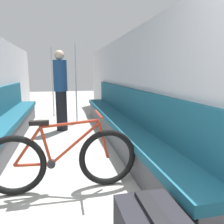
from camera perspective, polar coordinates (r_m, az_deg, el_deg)
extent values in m
cube|color=#B2B2B7|center=(4.22, 5.28, 6.41)|extent=(0.10, 9.89, 2.06)
cube|color=#4C4C51|center=(4.20, -26.38, -6.31)|extent=(0.39, 5.63, 0.38)
cube|color=#195166|center=(4.15, -26.65, -3.12)|extent=(0.46, 5.63, 0.10)
cube|color=#4C4C51|center=(4.21, 1.83, -5.20)|extent=(0.39, 5.63, 0.38)
cube|color=#195166|center=(4.15, 1.84, -2.00)|extent=(0.46, 5.63, 0.10)
cube|color=#195166|center=(4.14, 4.47, 2.51)|extent=(0.07, 5.63, 0.55)
torus|color=black|center=(2.61, -24.09, -12.66)|extent=(0.67, 0.07, 0.67)
torus|color=black|center=(2.60, -1.03, -11.79)|extent=(0.67, 0.07, 0.67)
cylinder|color=#9E2D19|center=(2.58, -19.81, -12.82)|extent=(0.38, 0.03, 0.05)
cylinder|color=#9E2D19|center=(2.52, -21.26, -8.56)|extent=(0.31, 0.03, 0.41)
cylinder|color=#9E2D19|center=(2.49, -16.90, -7.95)|extent=(0.13, 0.03, 0.48)
cylinder|color=#9E2D19|center=(2.49, -9.49, -8.07)|extent=(0.56, 0.03, 0.46)
cylinder|color=#9E2D19|center=(2.43, -10.85, -2.99)|extent=(0.64, 0.03, 0.08)
cylinder|color=#9E2D19|center=(2.52, -2.19, -7.30)|extent=(0.13, 0.03, 0.44)
cylinder|color=black|center=(2.57, -15.46, -12.91)|extent=(0.09, 0.06, 0.09)
cube|color=black|center=(2.43, -18.39, -2.71)|extent=(0.20, 0.07, 0.04)
cylinder|color=#9E2D19|center=(2.44, -3.42, -0.56)|extent=(0.02, 0.46, 0.02)
cylinder|color=gray|center=(5.77, -9.06, -2.91)|extent=(0.08, 0.08, 0.01)
cylinder|color=silver|center=(5.63, -9.35, 7.19)|extent=(0.04, 0.04, 2.04)
cylinder|color=gray|center=(6.93, -14.85, -0.91)|extent=(0.08, 0.08, 0.01)
cylinder|color=silver|center=(6.81, -15.24, 7.49)|extent=(0.04, 0.04, 2.04)
cylinder|color=black|center=(5.10, -12.96, 0.28)|extent=(0.25, 0.25, 0.90)
cylinder|color=navy|center=(5.02, -13.33, 9.18)|extent=(0.30, 0.30, 0.68)
sphere|color=beige|center=(5.03, -13.54, 14.25)|extent=(0.21, 0.21, 0.21)
cube|color=black|center=(1.60, 10.57, -23.63)|extent=(0.10, 0.42, 0.03)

